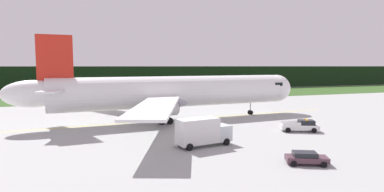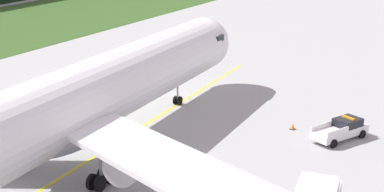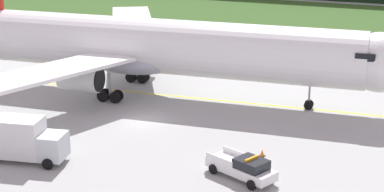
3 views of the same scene
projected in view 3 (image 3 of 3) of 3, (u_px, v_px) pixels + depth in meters
The scene contains 7 objects.
ground at pixel (143, 121), 58.65m from camera, with size 320.00×320.00×0.00m, color #A0A2A0.
grass_verge at pixel (285, 16), 110.27m from camera, with size 320.00×35.24×0.04m, color #315320.
taxiway_centerline_main at pixel (152, 94), 66.74m from camera, with size 70.27×0.30×0.01m, color yellow.
airliner at pixel (147, 47), 65.31m from camera, with size 54.71×51.54×15.01m.
ops_pickup_truck at pixel (243, 167), 46.39m from camera, with size 5.94×4.12×1.94m.
catering_truck at pixel (19, 138), 49.29m from camera, with size 7.42×3.73×3.74m.
apron_cone at pixel (262, 153), 50.59m from camera, with size 0.47×0.47×0.59m.
Camera 3 is at (24.43, -49.66, 20.11)m, focal length 58.16 mm.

